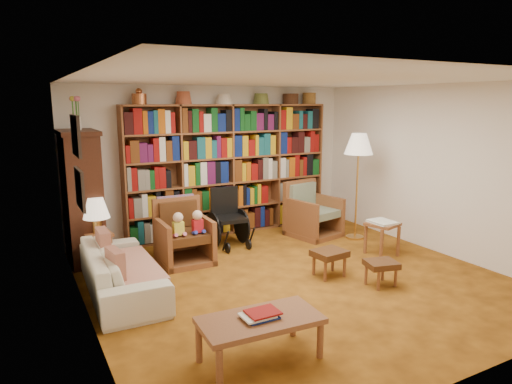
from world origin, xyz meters
TOP-DOWN VIEW (x-y plane):
  - floor at (0.00, 0.00)m, footprint 5.00×5.00m
  - ceiling at (0.00, 0.00)m, footprint 5.00×5.00m
  - wall_back at (0.00, 2.50)m, footprint 5.00×0.00m
  - wall_front at (0.00, -2.50)m, footprint 5.00×0.00m
  - wall_left at (-2.50, 0.00)m, footprint 0.00×5.00m
  - wall_right at (2.50, 0.00)m, footprint 0.00×5.00m
  - bookshelf at (0.20, 2.33)m, footprint 3.60×0.30m
  - curio_cabinet at (-2.25, 2.00)m, footprint 0.50×0.95m
  - framed_pictures at (-2.48, 0.30)m, footprint 0.03×0.52m
  - sofa at (-2.05, 0.59)m, footprint 1.93×0.81m
  - sofa_throw at (-2.00, 0.59)m, footprint 0.70×1.30m
  - cushion_left at (-2.18, 0.94)m, footprint 0.13×0.40m
  - cushion_right at (-2.18, 0.24)m, footprint 0.16×0.37m
  - side_table_lamp at (-2.15, 1.53)m, footprint 0.37×0.37m
  - table_lamp at (-2.15, 1.53)m, footprint 0.35×0.35m
  - armchair_leather at (-1.04, 1.34)m, footprint 0.72×0.77m
  - armchair_sage at (1.33, 1.55)m, footprint 0.89×0.91m
  - wheelchair at (-0.16, 1.68)m, footprint 0.53×0.73m
  - floor_lamp at (1.87, 1.01)m, footprint 0.46×0.46m
  - side_table_papers at (1.65, 0.17)m, footprint 0.51×0.51m
  - footstool_a at (0.44, -0.15)m, footprint 0.44×0.39m
  - footstool_b at (0.81, -0.70)m, footprint 0.44×0.40m
  - coffee_table at (-1.30, -1.45)m, footprint 1.09×0.59m

SIDE VIEW (x-z plane):
  - floor at x=0.00m, z-range 0.00..0.00m
  - footstool_b at x=0.81m, z-range 0.10..0.41m
  - sofa at x=-2.05m, z-range 0.00..0.56m
  - footstool_a at x=0.44m, z-range 0.11..0.46m
  - sofa_throw at x=-2.00m, z-range 0.28..0.32m
  - armchair_sage at x=1.33m, z-range -0.11..0.81m
  - coffee_table at x=-1.30m, z-range 0.12..0.58m
  - side_table_lamp at x=-2.15m, z-range 0.11..0.62m
  - armchair_leather at x=-1.04m, z-range -0.08..0.82m
  - side_table_papers at x=1.65m, z-range 0.14..0.66m
  - wheelchair at x=-0.16m, z-range -0.04..0.88m
  - cushion_right at x=-2.18m, z-range 0.27..0.63m
  - cushion_left at x=-2.18m, z-range 0.25..0.65m
  - table_lamp at x=-2.15m, z-range 0.60..1.08m
  - curio_cabinet at x=-2.25m, z-range -0.25..2.15m
  - bookshelf at x=0.20m, z-range -0.04..2.38m
  - wall_back at x=0.00m, z-range -1.25..3.75m
  - wall_front at x=0.00m, z-range -1.25..3.75m
  - wall_left at x=-2.50m, z-range -1.25..3.75m
  - wall_right at x=2.50m, z-range -1.25..3.75m
  - floor_lamp at x=1.87m, z-range 0.63..2.38m
  - framed_pictures at x=-2.48m, z-range 1.14..2.11m
  - ceiling at x=0.00m, z-range 2.50..2.50m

